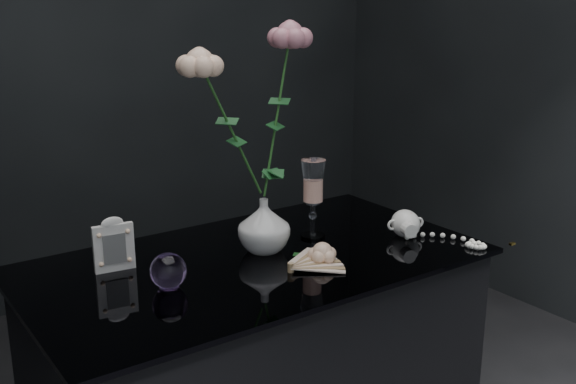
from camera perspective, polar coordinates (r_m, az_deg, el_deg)
vase at (r=1.59m, az=-2.04°, el=-2.85°), size 0.16×0.16×0.13m
wine_glass at (r=1.68m, az=2.13°, el=-0.60°), size 0.06×0.06×0.20m
picture_frame at (r=1.53m, az=-14.55°, el=-4.28°), size 0.10×0.08×0.12m
paperweight at (r=1.42m, az=-10.10°, el=-6.58°), size 0.10×0.10×0.08m
paper_fan at (r=1.49m, az=0.23°, el=-6.34°), size 0.28×0.24×0.03m
loose_rose at (r=1.53m, az=2.93°, el=-5.17°), size 0.14×0.16×0.05m
pearl_jar at (r=1.73m, az=9.93°, el=-2.55°), size 0.31×0.32×0.07m
roses at (r=1.52m, az=-2.88°, el=7.09°), size 0.33×0.12×0.45m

